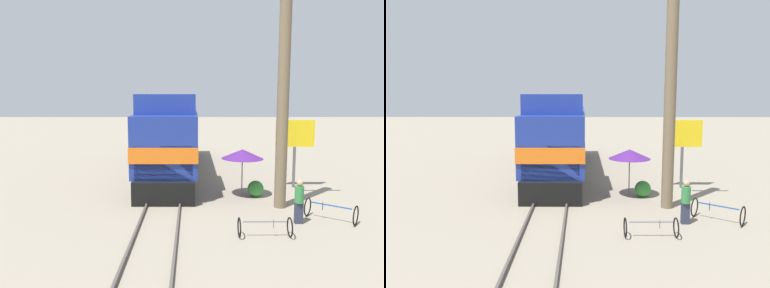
{
  "view_description": "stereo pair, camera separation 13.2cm",
  "coord_description": "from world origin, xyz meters",
  "views": [
    {
      "loc": [
        1.24,
        -17.4,
        4.87
      ],
      "look_at": [
        1.2,
        -0.77,
        2.61
      ],
      "focal_mm": 35.0,
      "sensor_mm": 36.0,
      "label": 1
    },
    {
      "loc": [
        1.38,
        -17.4,
        4.87
      ],
      "look_at": [
        1.2,
        -0.77,
        2.61
      ],
      "focal_mm": 35.0,
      "sensor_mm": 36.0,
      "label": 2
    }
  ],
  "objects": [
    {
      "name": "rail_far",
      "position": [
        0.72,
        0.0,
        0.07
      ],
      "size": [
        0.08,
        42.21,
        0.15
      ],
      "primitive_type": "cube",
      "color": "#4C4742",
      "rests_on": "ground_plane"
    },
    {
      "name": "locomotive",
      "position": [
        0.0,
        5.24,
        2.08
      ],
      "size": [
        3.05,
        14.87,
        4.83
      ],
      "color": "black",
      "rests_on": "ground_plane"
    },
    {
      "name": "utility_pole",
      "position": [
        5.03,
        -1.78,
        5.01
      ],
      "size": [
        1.8,
        0.49,
        9.93
      ],
      "color": "#726047",
      "rests_on": "ground_plane"
    },
    {
      "name": "shrub_cluster",
      "position": [
        4.26,
        -0.11,
        0.38
      ],
      "size": [
        0.76,
        0.76,
        0.76
      ],
      "primitive_type": "sphere",
      "color": "#388C38",
      "rests_on": "ground_plane"
    },
    {
      "name": "vendor_umbrella",
      "position": [
        3.62,
        -0.04,
        2.04
      ],
      "size": [
        1.98,
        1.98,
        2.26
      ],
      "color": "#4C4C4C",
      "rests_on": "ground_plane"
    },
    {
      "name": "bicycle",
      "position": [
        6.59,
        -3.5,
        0.38
      ],
      "size": [
        1.94,
        1.72,
        0.75
      ],
      "rotation": [
        0.0,
        0.0,
        -2.21
      ],
      "color": "black",
      "rests_on": "ground_plane"
    },
    {
      "name": "bicycle_spare",
      "position": [
        3.72,
        -5.17,
        0.35
      ],
      "size": [
        1.79,
        0.71,
        0.69
      ],
      "rotation": [
        0.0,
        0.0,
        1.58
      ],
      "color": "black",
      "rests_on": "ground_plane"
    },
    {
      "name": "billboard_sign",
      "position": [
        6.54,
        1.66,
        2.61
      ],
      "size": [
        1.99,
        0.12,
        3.52
      ],
      "color": "#595959",
      "rests_on": "ground_plane"
    },
    {
      "name": "ground_plane",
      "position": [
        0.0,
        0.0,
        0.0
      ],
      "size": [
        120.0,
        120.0,
        0.0
      ],
      "primitive_type": "plane",
      "color": "gray"
    },
    {
      "name": "rail_near",
      "position": [
        -0.72,
        0.0,
        0.07
      ],
      "size": [
        0.08,
        42.21,
        0.15
      ],
      "primitive_type": "cube",
      "color": "#4C4742",
      "rests_on": "ground_plane"
    },
    {
      "name": "person_bystander",
      "position": [
        5.26,
        -3.82,
        0.9
      ],
      "size": [
        0.34,
        0.34,
        1.67
      ],
      "color": "#2D3347",
      "rests_on": "ground_plane"
    }
  ]
}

